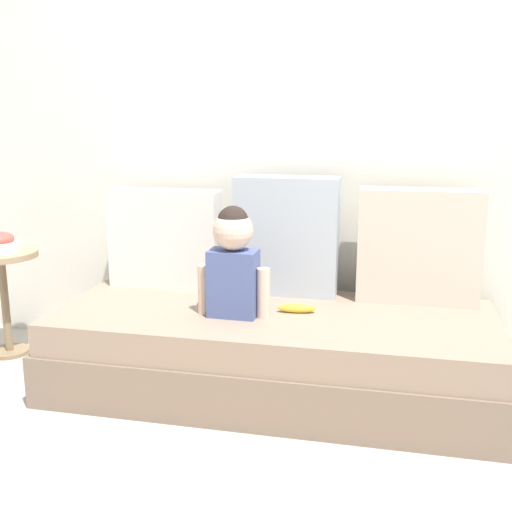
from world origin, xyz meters
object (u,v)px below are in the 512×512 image
throw_pillow_right (419,246)px  toddler (233,259)px  throw_pillow_center (286,236)px  banana (297,308)px  throw_pillow_left (165,239)px  side_table (3,276)px  couch (274,352)px

throw_pillow_right → toddler: throw_pillow_right is taller
throw_pillow_center → throw_pillow_right: throw_pillow_center is taller
banana → throw_pillow_left: bearing=157.9°
side_table → toddler: bearing=-9.4°
couch → banana: bearing=8.4°
throw_pillow_right → banana: (-0.52, -0.29, -0.24)m
throw_pillow_right → couch: bearing=-153.6°
throw_pillow_left → side_table: size_ratio=1.01×
throw_pillow_center → toddler: 0.42m
toddler → side_table: toddler is taller
couch → side_table: 1.46m
throw_pillow_right → toddler: 0.87m
throw_pillow_center → side_table: (-1.44, -0.18, -0.24)m
throw_pillow_left → side_table: throw_pillow_left is taller
throw_pillow_left → banana: 0.80m
throw_pillow_right → throw_pillow_center: bearing=180.0°
throw_pillow_left → side_table: (-0.82, -0.18, -0.20)m
throw_pillow_left → toddler: (0.45, -0.39, 0.01)m
throw_pillow_center → throw_pillow_right: bearing=0.0°
throw_pillow_right → side_table: size_ratio=1.00×
side_table → couch: bearing=-5.1°
throw_pillow_right → side_table: throw_pillow_right is taller
throw_pillow_center → banana: (0.10, -0.29, -0.26)m
throw_pillow_right → banana: 0.64m
throw_pillow_right → banana: throw_pillow_right is taller
banana → side_table: size_ratio=0.31×
throw_pillow_center → banana: throw_pillow_center is taller
side_table → throw_pillow_center: bearing=7.0°
toddler → side_table: (-1.28, 0.21, -0.20)m
couch → throw_pillow_right: 0.82m
throw_pillow_center → throw_pillow_left: bearing=180.0°
throw_pillow_center → toddler: size_ratio=1.18×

